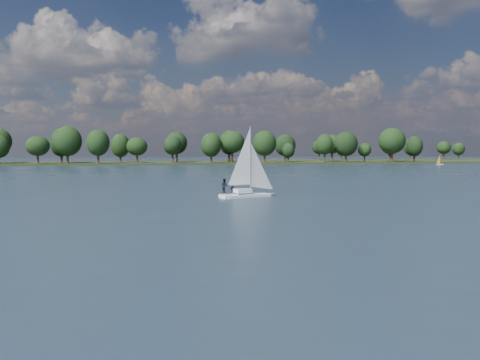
% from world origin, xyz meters
% --- Properties ---
extents(ground, '(700.00, 700.00, 0.00)m').
position_xyz_m(ground, '(0.00, 100.00, 0.00)').
color(ground, '#233342').
rests_on(ground, ground).
extents(far_shore, '(660.00, 40.00, 1.50)m').
position_xyz_m(far_shore, '(0.00, 212.00, 0.00)').
color(far_shore, black).
rests_on(far_shore, ground).
extents(far_shore_back, '(220.00, 30.00, 1.40)m').
position_xyz_m(far_shore_back, '(160.00, 260.00, 0.00)').
color(far_shore_back, black).
rests_on(far_shore_back, ground).
extents(sailboat, '(7.00, 3.95, 8.89)m').
position_xyz_m(sailboat, '(7.19, 45.33, 2.48)').
color(sailboat, white).
rests_on(sailboat, ground).
extents(dinghy_orange, '(2.82, 1.70, 4.22)m').
position_xyz_m(dinghy_orange, '(118.99, 174.93, 1.00)').
color(dinghy_orange, white).
rests_on(dinghy_orange, ground).
extents(treeline, '(562.91, 73.54, 17.94)m').
position_xyz_m(treeline, '(-9.30, 208.04, 8.08)').
color(treeline, black).
rests_on(treeline, ground).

